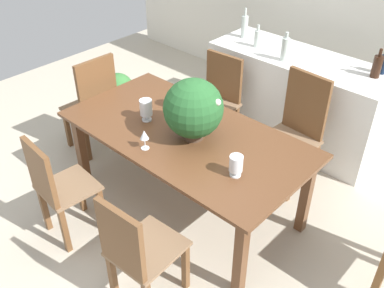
{
  "coord_description": "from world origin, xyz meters",
  "views": [
    {
      "loc": [
        2.03,
        -2.01,
        2.71
      ],
      "look_at": [
        -0.04,
        0.22,
        0.57
      ],
      "focal_mm": 40.86,
      "sensor_mm": 36.0,
      "label": 1
    }
  ],
  "objects_px": {
    "dining_table": "(186,142)",
    "wine_bottle_green": "(245,26)",
    "chair_head_end": "(94,101)",
    "wine_bottle_tall": "(285,49)",
    "chair_far_left": "(217,96)",
    "flower_centerpiece": "(193,109)",
    "chair_far_right": "(297,126)",
    "wine_glass": "(144,136)",
    "wine_bottle_amber": "(377,66)",
    "chair_near_left": "(57,186)",
    "crystal_vase_left": "(146,108)",
    "chair_near_right": "(136,250)",
    "wine_bottle_clear": "(383,64)",
    "wine_bottle_dark": "(257,38)",
    "potted_plant_floor": "(119,93)",
    "crystal_vase_right": "(177,97)",
    "crystal_vase_center_near": "(236,164)",
    "kitchen_counter": "(295,98)"
  },
  "relations": [
    {
      "from": "wine_bottle_amber",
      "to": "wine_bottle_tall",
      "type": "relative_size",
      "value": 0.94
    },
    {
      "from": "wine_bottle_tall",
      "to": "crystal_vase_left",
      "type": "bearing_deg",
      "value": -103.97
    },
    {
      "from": "chair_near_left",
      "to": "crystal_vase_center_near",
      "type": "xyz_separation_m",
      "value": [
        1.1,
        0.79,
        0.34
      ]
    },
    {
      "from": "chair_far_left",
      "to": "crystal_vase_right",
      "type": "height_order",
      "value": "chair_far_left"
    },
    {
      "from": "flower_centerpiece",
      "to": "chair_far_right",
      "type": "bearing_deg",
      "value": 69.05
    },
    {
      "from": "chair_near_right",
      "to": "kitchen_counter",
      "type": "relative_size",
      "value": 0.52
    },
    {
      "from": "wine_bottle_dark",
      "to": "potted_plant_floor",
      "type": "distance_m",
      "value": 1.69
    },
    {
      "from": "wine_bottle_clear",
      "to": "wine_bottle_dark",
      "type": "distance_m",
      "value": 1.24
    },
    {
      "from": "flower_centerpiece",
      "to": "wine_bottle_tall",
      "type": "xyz_separation_m",
      "value": [
        -0.09,
        1.4,
        0.02
      ]
    },
    {
      "from": "dining_table",
      "to": "chair_far_right",
      "type": "xyz_separation_m",
      "value": [
        0.47,
        0.97,
        -0.09
      ]
    },
    {
      "from": "wine_glass",
      "to": "wine_bottle_amber",
      "type": "bearing_deg",
      "value": 66.61
    },
    {
      "from": "dining_table",
      "to": "wine_bottle_amber",
      "type": "xyz_separation_m",
      "value": [
        0.8,
        1.65,
        0.36
      ]
    },
    {
      "from": "dining_table",
      "to": "chair_near_right",
      "type": "xyz_separation_m",
      "value": [
        0.47,
        -0.96,
        -0.15
      ]
    },
    {
      "from": "dining_table",
      "to": "wine_bottle_tall",
      "type": "relative_size",
      "value": 7.19
    },
    {
      "from": "chair_head_end",
      "to": "wine_bottle_tall",
      "type": "xyz_separation_m",
      "value": [
        1.25,
        1.4,
        0.48
      ]
    },
    {
      "from": "chair_near_left",
      "to": "potted_plant_floor",
      "type": "height_order",
      "value": "chair_near_left"
    },
    {
      "from": "flower_centerpiece",
      "to": "wine_glass",
      "type": "distance_m",
      "value": 0.42
    },
    {
      "from": "dining_table",
      "to": "flower_centerpiece",
      "type": "distance_m",
      "value": 0.37
    },
    {
      "from": "crystal_vase_left",
      "to": "wine_glass",
      "type": "xyz_separation_m",
      "value": [
        0.29,
        -0.28,
        0.0
      ]
    },
    {
      "from": "dining_table",
      "to": "chair_far_right",
      "type": "relative_size",
      "value": 1.93
    },
    {
      "from": "potted_plant_floor",
      "to": "flower_centerpiece",
      "type": "bearing_deg",
      "value": -18.96
    },
    {
      "from": "chair_near_right",
      "to": "kitchen_counter",
      "type": "xyz_separation_m",
      "value": [
        -0.38,
        2.54,
        -0.06
      ]
    },
    {
      "from": "chair_far_left",
      "to": "crystal_vase_center_near",
      "type": "bearing_deg",
      "value": -48.76
    },
    {
      "from": "wine_bottle_tall",
      "to": "potted_plant_floor",
      "type": "distance_m",
      "value": 1.96
    },
    {
      "from": "chair_far_left",
      "to": "potted_plant_floor",
      "type": "bearing_deg",
      "value": -164.88
    },
    {
      "from": "chair_near_left",
      "to": "chair_near_right",
      "type": "distance_m",
      "value": 0.94
    },
    {
      "from": "flower_centerpiece",
      "to": "crystal_vase_right",
      "type": "distance_m",
      "value": 0.51
    },
    {
      "from": "chair_near_left",
      "to": "flower_centerpiece",
      "type": "distance_m",
      "value": 1.2
    },
    {
      "from": "dining_table",
      "to": "chair_head_end",
      "type": "relative_size",
      "value": 1.96
    },
    {
      "from": "crystal_vase_left",
      "to": "wine_bottle_dark",
      "type": "height_order",
      "value": "wine_bottle_dark"
    },
    {
      "from": "kitchen_counter",
      "to": "wine_bottle_dark",
      "type": "distance_m",
      "value": 0.74
    },
    {
      "from": "wine_bottle_dark",
      "to": "wine_bottle_clear",
      "type": "bearing_deg",
      "value": 12.7
    },
    {
      "from": "dining_table",
      "to": "wine_bottle_green",
      "type": "distance_m",
      "value": 1.78
    },
    {
      "from": "wine_bottle_dark",
      "to": "potted_plant_floor",
      "type": "relative_size",
      "value": 0.43
    },
    {
      "from": "chair_far_right",
      "to": "crystal_vase_center_near",
      "type": "height_order",
      "value": "chair_far_right"
    },
    {
      "from": "chair_head_end",
      "to": "chair_far_left",
      "type": "distance_m",
      "value": 1.24
    },
    {
      "from": "dining_table",
      "to": "wine_bottle_clear",
      "type": "height_order",
      "value": "wine_bottle_clear"
    },
    {
      "from": "dining_table",
      "to": "chair_far_left",
      "type": "distance_m",
      "value": 1.08
    },
    {
      "from": "chair_near_right",
      "to": "wine_bottle_tall",
      "type": "relative_size",
      "value": 3.37
    },
    {
      "from": "chair_near_right",
      "to": "wine_bottle_tall",
      "type": "distance_m",
      "value": 2.45
    },
    {
      "from": "chair_near_right",
      "to": "wine_bottle_tall",
      "type": "height_order",
      "value": "wine_bottle_tall"
    },
    {
      "from": "wine_bottle_green",
      "to": "wine_bottle_tall",
      "type": "height_order",
      "value": "wine_bottle_green"
    },
    {
      "from": "chair_far_right",
      "to": "crystal_vase_right",
      "type": "bearing_deg",
      "value": -132.9
    },
    {
      "from": "chair_far_right",
      "to": "wine_bottle_green",
      "type": "height_order",
      "value": "wine_bottle_green"
    },
    {
      "from": "crystal_vase_left",
      "to": "chair_near_right",
      "type": "bearing_deg",
      "value": -46.26
    },
    {
      "from": "chair_near_left",
      "to": "crystal_vase_left",
      "type": "relative_size",
      "value": 4.93
    },
    {
      "from": "chair_head_end",
      "to": "crystal_vase_right",
      "type": "bearing_deg",
      "value": 106.13
    },
    {
      "from": "dining_table",
      "to": "wine_bottle_clear",
      "type": "bearing_deg",
      "value": 65.21
    },
    {
      "from": "wine_glass",
      "to": "crystal_vase_left",
      "type": "bearing_deg",
      "value": 135.98
    },
    {
      "from": "wine_bottle_amber",
      "to": "wine_bottle_tall",
      "type": "height_order",
      "value": "wine_bottle_tall"
    }
  ]
}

